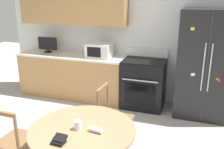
{
  "coord_description": "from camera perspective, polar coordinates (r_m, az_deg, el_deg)",
  "views": [
    {
      "loc": [
        1.3,
        -2.17,
        2.08
      ],
      "look_at": [
        0.18,
        1.15,
        0.95
      ],
      "focal_mm": 40.0,
      "sensor_mm": 36.0,
      "label": 1
    }
  ],
  "objects": [
    {
      "name": "back_wall",
      "position": [
        5.06,
        0.08,
        10.71
      ],
      "size": [
        5.2,
        0.44,
        2.6
      ],
      "color": "silver",
      "rests_on": "ground_plane"
    },
    {
      "name": "kitchen_counter",
      "position": [
        5.31,
        -9.01,
        -0.22
      ],
      "size": [
        2.26,
        0.64,
        0.9
      ],
      "color": "#AD7F4C",
      "rests_on": "ground_plane"
    },
    {
      "name": "folded_napkin",
      "position": [
        2.59,
        -3.73,
        -12.53
      ],
      "size": [
        0.15,
        0.07,
        0.05
      ],
      "color": "silver",
      "rests_on": "dining_table"
    },
    {
      "name": "countertop_tv",
      "position": [
        5.49,
        -14.51,
        6.76
      ],
      "size": [
        0.42,
        0.16,
        0.32
      ],
      "color": "black",
      "rests_on": "kitchen_counter"
    },
    {
      "name": "dining_chair_left",
      "position": [
        3.22,
        -21.05,
        -14.13
      ],
      "size": [
        0.43,
        0.43,
        0.9
      ],
      "rotation": [
        0.0,
        0.0,
        6.26
      ],
      "color": "brown",
      "rests_on": "ground_plane"
    },
    {
      "name": "wallet",
      "position": [
        2.47,
        -11.98,
        -14.48
      ],
      "size": [
        0.13,
        0.13,
        0.07
      ],
      "color": "black",
      "rests_on": "dining_table"
    },
    {
      "name": "candle_glass",
      "position": [
        2.65,
        -7.78,
        -11.52
      ],
      "size": [
        0.08,
        0.08,
        0.09
      ],
      "color": "silver",
      "rests_on": "dining_table"
    },
    {
      "name": "refrigerator",
      "position": [
        4.56,
        20.68,
        2.09
      ],
      "size": [
        0.94,
        0.71,
        1.86
      ],
      "color": "black",
      "rests_on": "ground_plane"
    },
    {
      "name": "dining_chair_far",
      "position": [
        3.49,
        0.41,
        -10.22
      ],
      "size": [
        0.44,
        0.44,
        0.9
      ],
      "rotation": [
        0.0,
        0.0,
        4.67
      ],
      "color": "brown",
      "rests_on": "ground_plane"
    },
    {
      "name": "microwave",
      "position": [
        4.9,
        -2.86,
        5.55
      ],
      "size": [
        0.48,
        0.38,
        0.27
      ],
      "color": "white",
      "rests_on": "kitchen_counter"
    },
    {
      "name": "dining_table",
      "position": [
        2.77,
        -6.65,
        -14.89
      ],
      "size": [
        1.12,
        1.12,
        0.74
      ],
      "color": "#997551",
      "rests_on": "ground_plane"
    },
    {
      "name": "oven_range",
      "position": [
        4.79,
        7.25,
        -1.93
      ],
      "size": [
        0.78,
        0.68,
        1.08
      ],
      "color": "black",
      "rests_on": "ground_plane"
    }
  ]
}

